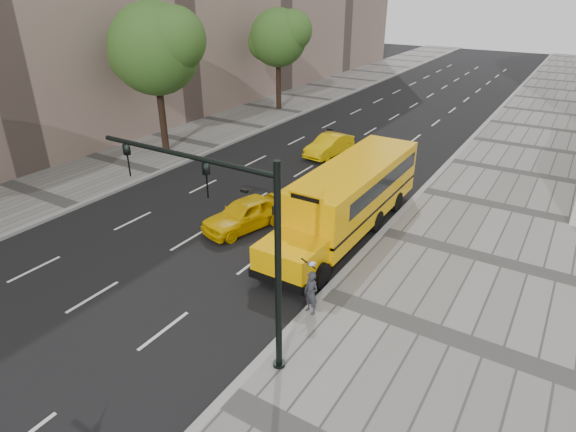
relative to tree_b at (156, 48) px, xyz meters
The scene contains 12 objects.
ground 12.71m from the tree_b, 17.35° to the right, with size 140.00×140.00×0.00m, color black.
sidewalk_museum 23.54m from the tree_b, ahead, with size 12.00×140.00×0.15m, color gray.
sidewalk_far 7.27m from the tree_b, 100.53° to the right, with size 6.00×140.00×0.15m, color gray.
curb_museum 17.92m from the tree_b, 11.21° to the right, with size 0.30×140.00×0.15m, color gray.
curb_far 7.63m from the tree_b, 53.59° to the right, with size 0.30×140.00×0.15m, color gray.
tree_b is the anchor object (origin of this frame).
tree_c 13.72m from the tree_b, 90.06° to the left, with size 5.26×4.68×8.34m.
school_bus 16.03m from the tree_b, 13.21° to the right, with size 2.96×11.56×3.19m.
taxi_near 13.69m from the tree_b, 28.94° to the right, with size 1.67×4.16×1.42m, color #EEBA03.
taxi_far 12.17m from the tree_b, 29.10° to the left, with size 1.40×4.01×1.32m, color #EEBA03.
pedestrian 20.17m from the tree_b, 31.32° to the right, with size 0.57×0.37×1.55m, color #2E3036.
traffic_signal 20.27m from the tree_b, 39.20° to the right, with size 6.18×0.36×6.40m.
Camera 1 is at (12.43, -18.36, 10.14)m, focal length 30.00 mm.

